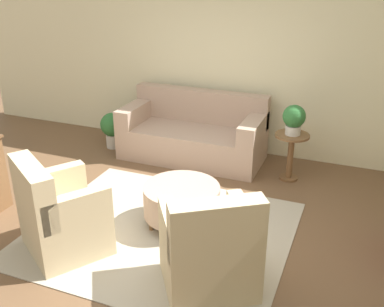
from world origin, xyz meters
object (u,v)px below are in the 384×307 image
couch (193,135)px  armchair_left (59,216)px  potted_plant_floor (112,127)px  ottoman_table (182,200)px  side_table (291,150)px  potted_plant_on_side_table (294,118)px  armchair_right (210,252)px

couch → armchair_left: armchair_left is taller
potted_plant_floor → couch: bearing=5.3°
couch → ottoman_table: size_ratio=2.44×
side_table → potted_plant_on_side_table: 0.44m
couch → armchair_right: size_ratio=1.96×
ottoman_table → potted_plant_on_side_table: potted_plant_on_side_table is taller
ottoman_table → potted_plant_floor: (-1.89, 1.67, 0.04)m
armchair_right → armchair_left: bearing=180.0°
couch → potted_plant_on_side_table: bearing=-8.1°
armchair_left → side_table: (1.86, 2.49, 0.03)m
potted_plant_on_side_table → potted_plant_floor: size_ratio=0.70×
couch → ottoman_table: 1.88m
potted_plant_on_side_table → armchair_left: bearing=-126.7°
potted_plant_on_side_table → potted_plant_floor: 2.85m
armchair_left → ottoman_table: 1.32m
potted_plant_floor → armchair_left: bearing=-69.9°
armchair_right → side_table: armchair_right is taller
side_table → couch: bearing=171.9°
couch → armchair_right: 2.97m
couch → armchair_left: (-0.38, -2.70, 0.05)m
couch → ottoman_table: (0.57, -1.79, -0.05)m
couch → armchair_right: armchair_right is taller
ottoman_table → potted_plant_floor: 2.52m
ottoman_table → potted_plant_on_side_table: (0.91, 1.58, 0.57)m
armchair_right → ottoman_table: size_ratio=1.24×
armchair_left → ottoman_table: size_ratio=1.24×
side_table → armchair_right: bearing=-95.8°
potted_plant_on_side_table → side_table: bearing=90.0°
couch → potted_plant_on_side_table: potted_plant_on_side_table is taller
armchair_left → potted_plant_floor: 2.75m
side_table → armchair_left: bearing=-126.7°
couch → ottoman_table: bearing=-72.4°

